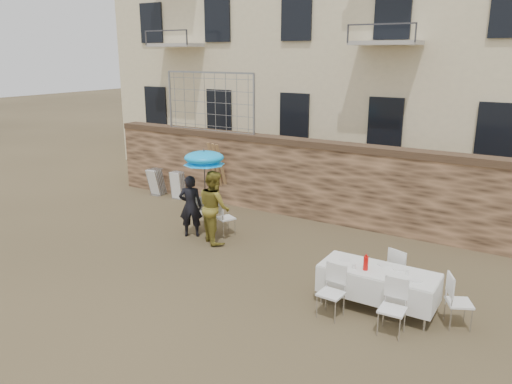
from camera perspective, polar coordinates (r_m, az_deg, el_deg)
The scene contains 17 objects.
ground at distance 10.80m, azimuth -8.08°, elevation -9.57°, with size 80.00×80.00×0.00m, color brown.
stone_wall at distance 14.40m, azimuth 4.51°, elevation 1.62°, with size 13.00×0.50×2.20m, color brown.
chain_link_fence at distance 15.64m, azimuth -5.29°, elevation 10.16°, with size 3.20×0.06×1.80m, color gray, non-canonical shape.
man_suit at distance 12.81m, azimuth -7.49°, elevation -1.61°, with size 0.59×0.38×1.61m, color black.
woman_dress at distance 12.34m, azimuth -4.79°, elevation -1.70°, with size 0.88×0.69×1.82m, color gold.
umbrella at distance 12.34m, azimuth -5.95°, elevation 3.63°, with size 1.02×1.02×2.14m.
couple_chair_left at distance 13.32m, azimuth -5.95°, elevation -2.35°, with size 0.48×0.48×0.96m, color white, non-canonical shape.
couple_chair_right at distance 12.92m, azimuth -3.48°, elevation -2.86°, with size 0.48×0.48×0.96m, color white, non-canonical shape.
banquet_table at distance 9.45m, azimuth 13.84°, elevation -8.83°, with size 2.10×0.85×0.78m.
soda_bottle at distance 9.30m, azimuth 12.44°, elevation -7.96°, with size 0.09×0.09×0.26m, color red.
table_chair_front_left at distance 9.10m, azimuth 8.56°, elevation -11.27°, with size 0.48×0.48×0.96m, color white, non-canonical shape.
table_chair_front_right at distance 8.78m, azimuth 15.32°, elevation -12.72°, with size 0.48×0.48×0.96m, color white, non-canonical shape.
table_chair_back at distance 10.21m, azimuth 16.25°, elevation -8.66°, with size 0.48×0.48×0.96m, color white, non-canonical shape.
table_chair_side at distance 9.38m, azimuth 22.23°, elevation -11.48°, with size 0.48×0.48×0.96m, color white, non-canonical shape.
chair_stack_left at distance 16.94m, azimuth -10.96°, elevation 1.29°, with size 0.46×0.47×0.92m, color white, non-canonical shape.
chair_stack_right at distance 16.36m, azimuth -8.63°, elevation 0.89°, with size 0.46×0.40×0.92m, color white, non-canonical shape.
wood_planks at distance 15.32m, azimuth -3.96°, elevation 2.11°, with size 0.70×0.20×2.00m, color #A37749, non-canonical shape.
Camera 1 is at (6.36, -7.44, 4.56)m, focal length 35.00 mm.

